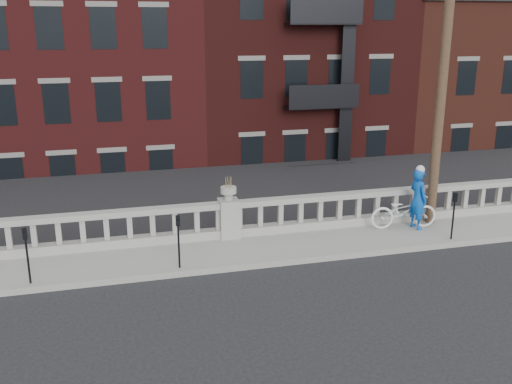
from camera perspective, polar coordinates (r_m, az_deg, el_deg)
The scene contains 11 objects.
ground at distance 12.83m, azimuth 1.13°, elevation -11.16°, with size 120.00×120.00×0.00m, color black.
sidewalk at distance 15.44m, azimuth -1.95°, elevation -5.94°, with size 32.00×2.20×0.15m, color #98968D.
balustrade at distance 16.11m, azimuth -2.73°, elevation -2.84°, with size 28.00×0.34×1.03m.
planter_pedestal at distance 16.05m, azimuth -2.74°, elevation -2.20°, with size 0.55×0.55×1.76m.
lower_level at distance 34.35m, azimuth -8.73°, elevation 10.62°, with size 80.00×44.00×20.80m.
utility_pole at distance 17.31m, azimuth 18.39°, elevation 13.24°, with size 1.60×0.28×10.00m.
parking_meter_c at distance 14.12m, azimuth -21.96°, elevation -5.34°, with size 0.10×0.09×1.36m.
parking_meter_d at distance 14.07m, azimuth -7.77°, elevation -4.34°, with size 0.10×0.09×1.36m.
parking_meter_e at distance 16.72m, azimuth 19.18°, elevation -1.76°, with size 0.10×0.09×1.36m.
bicycle at distance 17.34m, azimuth 14.56°, elevation -1.84°, with size 0.70×1.99×1.05m, color silver.
cyclist at distance 17.32m, azimuth 15.88°, elevation -0.67°, with size 0.66×0.43×1.80m, color #0B4DB3.
Camera 1 is at (-3.16, -10.94, 5.92)m, focal length 40.00 mm.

